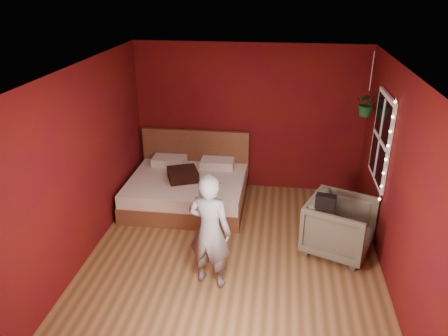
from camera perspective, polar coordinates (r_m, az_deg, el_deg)
floor at (r=6.25m, az=1.24°, el=-11.25°), size 4.50×4.50×0.00m
room_walls at (r=5.47m, az=1.40°, el=3.31°), size 4.04×4.54×2.62m
window at (r=6.50m, az=19.84°, el=3.58°), size 0.05×0.97×1.27m
fairy_lights at (r=6.01m, az=20.51°, el=1.88°), size 0.04×0.04×1.45m
bed at (r=7.50m, az=-4.68°, el=-2.51°), size 1.94×1.65×1.07m
person at (r=5.35m, az=-1.88°, el=-8.23°), size 0.62×0.49×1.51m
armchair at (r=6.33m, az=14.87°, el=-7.39°), size 1.13×1.12×0.80m
handbag at (r=5.87m, az=13.15°, el=-4.27°), size 0.28×0.19×0.18m
throw_pillow at (r=7.28m, az=-5.40°, el=-0.85°), size 0.61×0.61×0.17m
hanging_plant at (r=7.01m, az=18.23°, el=8.02°), size 0.38×0.34×0.97m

